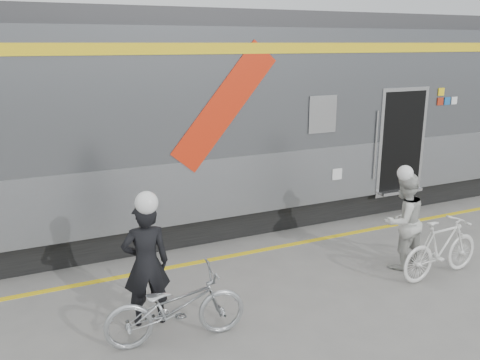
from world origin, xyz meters
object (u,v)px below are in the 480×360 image
man (146,264)px  woman (403,221)px  bicycle_right (441,248)px  bicycle_left (176,306)px

man → woman: (4.18, -0.07, -0.04)m
bicycle_right → bicycle_left: bearing=85.6°
bicycle_left → bicycle_right: (4.28, -0.07, 0.02)m
man → woman: man is taller
woman → man: bearing=-4.4°
bicycle_left → woman: woman is taller
man → bicycle_left: 0.69m
man → bicycle_right: bearing=178.5°
man → bicycle_left: size_ratio=0.95×
bicycle_left → woman: size_ratio=1.11×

